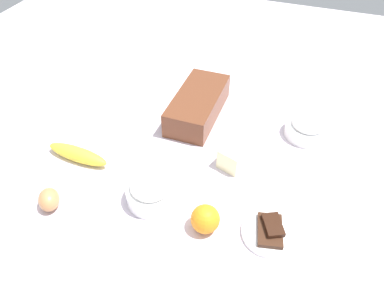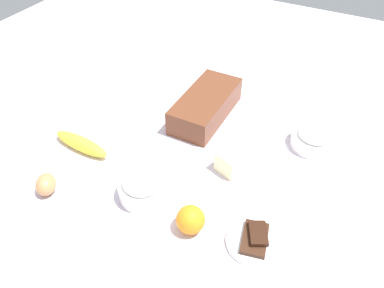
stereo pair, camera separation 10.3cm
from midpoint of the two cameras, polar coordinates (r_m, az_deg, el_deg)
name	(u,v)px [view 2 (the right image)]	position (r m, az deg, el deg)	size (l,w,h in m)	color
ground_plane	(192,157)	(1.07, 2.77, -2.11)	(2.40, 2.40, 0.02)	silver
loaf_pan	(206,105)	(1.17, 4.67, 5.89)	(0.28, 0.13, 0.08)	brown
flour_bowl	(143,187)	(0.93, -4.39, -6.71)	(0.13, 0.13, 0.07)	white
sugar_bowl	(314,138)	(1.14, 20.77, 0.72)	(0.13, 0.13, 0.06)	white
banana	(81,144)	(1.09, -14.15, -0.08)	(0.19, 0.04, 0.04)	yellow
orange_fruit	(191,220)	(0.87, 3.25, -11.71)	(0.07, 0.07, 0.07)	orange
butter_block	(234,159)	(1.01, 9.37, -2.47)	(0.09, 0.06, 0.06)	#F4EDB2
egg_near_butter	(46,184)	(1.00, -18.84, -6.04)	(0.05, 0.05, 0.07)	#BA7E4C
chocolate_plate	(255,240)	(0.89, 13.04, -14.33)	(0.13, 0.13, 0.03)	white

